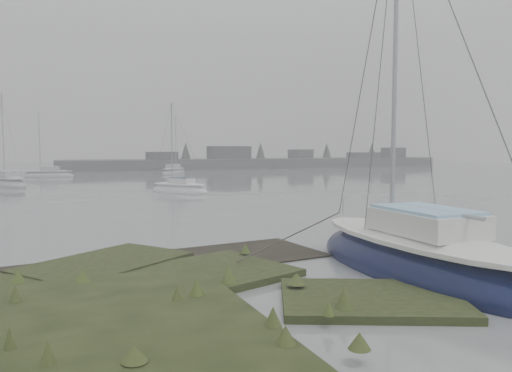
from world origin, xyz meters
name	(u,v)px	position (x,y,z in m)	size (l,w,h in m)	color
ground	(121,188)	(0.00, 30.00, 0.00)	(160.00, 160.00, 0.00)	gray
far_shoreline	(268,162)	(26.84, 61.90, 0.85)	(60.00, 8.00, 4.15)	#4C4F51
sailboat_main	(416,260)	(2.90, 0.98, 0.33)	(2.61, 7.55, 10.59)	black
sailboat_white	(179,189)	(3.23, 25.05, 0.21)	(4.03, 4.76, 6.69)	white
sailboat_far_a	(8,183)	(-7.97, 35.90, 0.25)	(3.89, 6.03, 8.10)	#A1A5AA
sailboat_far_b	(174,172)	(8.74, 49.04, 0.23)	(4.57, 5.19, 7.39)	#A0A4A9
sailboat_far_c	(48,175)	(-4.95, 47.89, 0.23)	(5.43, 2.62, 7.35)	#ABB0B5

